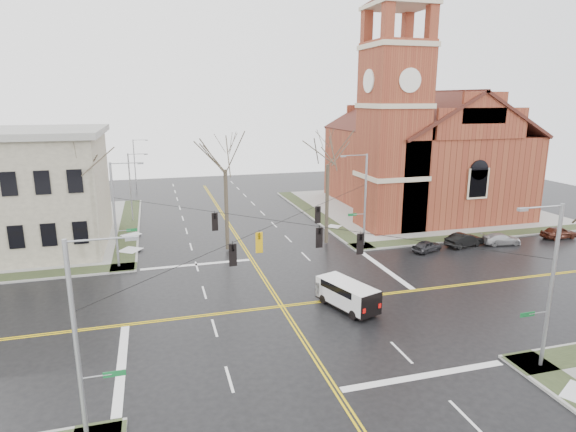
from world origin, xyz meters
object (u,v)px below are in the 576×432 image
object	(u,v)px
parked_car_c	(501,239)
tree_nw_near	(225,164)
church	(418,145)
signal_pole_se	(549,283)
parked_car_a	(427,246)
cargo_van	(345,293)
parked_car_b	(464,240)
streetlight_north_b	(136,163)
parked_car_d	(559,232)
signal_pole_sw	(81,341)
tree_ne	(328,159)
streetlight_north_a	(132,184)
tree_nw_far	(82,170)
signal_pole_ne	(364,197)
signal_pole_nw	(116,212)

from	to	relation	value
parked_car_c	tree_nw_near	world-z (taller)	tree_nw_near
church	signal_pole_se	world-z (taller)	church
parked_car_a	parked_car_c	world-z (taller)	parked_car_c
cargo_van	parked_car_a	distance (m)	15.65
signal_pole_se	parked_car_a	size ratio (longest dim) A/B	2.75
cargo_van	parked_car_b	bearing A→B (deg)	11.96
streetlight_north_b	parked_car_d	xyz separation A→B (m)	(42.94, -39.53, -3.83)
signal_pole_se	church	bearing A→B (deg)	69.67
church	signal_pole_sw	size ratio (longest dim) A/B	3.06
church	streetlight_north_b	size ratio (longest dim) A/B	3.44
parked_car_a	tree_ne	xyz separation A→B (m)	(-8.41, 4.94, 7.99)
streetlight_north_a	cargo_van	bearing A→B (deg)	-63.11
streetlight_north_b	streetlight_north_a	bearing A→B (deg)	-90.00
parked_car_b	tree_nw_far	size ratio (longest dim) A/B	0.35
signal_pole_ne	signal_pole_nw	xyz separation A→B (m)	(-22.64, 0.00, 0.00)
signal_pole_ne	parked_car_b	world-z (taller)	signal_pole_ne
signal_pole_sw	parked_car_a	distance (m)	34.46
signal_pole_ne	parked_car_d	bearing A→B (deg)	-8.22
cargo_van	tree_nw_far	bearing A→B (deg)	121.83
signal_pole_ne	streetlight_north_a	size ratio (longest dim) A/B	1.12
cargo_van	parked_car_b	size ratio (longest dim) A/B	1.28
signal_pole_sw	church	bearing A→B (deg)	45.16
parked_car_a	parked_car_b	xyz separation A→B (m)	(4.44, 0.48, 0.11)
signal_pole_ne	tree_nw_far	distance (m)	25.54
signal_pole_se	parked_car_a	bearing A→B (deg)	75.05
church	streetlight_north_b	xyz separation A→B (m)	(-35.42, 23.22, -3.97)
signal_pole_se	tree_nw_near	bearing A→B (deg)	117.25
cargo_van	tree_nw_far	distance (m)	24.52
signal_pole_nw	parked_car_a	size ratio (longest dim) A/B	2.75
signal_pole_se	tree_nw_near	world-z (taller)	tree_nw_near
tree_ne	signal_pole_ne	bearing A→B (deg)	-28.04
parked_car_c	tree_nw_far	world-z (taller)	tree_nw_far
church	signal_pole_se	bearing A→B (deg)	-110.33
signal_pole_se	tree_nw_far	xyz separation A→B (m)	(-25.24, 24.96, 3.38)
tree_nw_far	tree_ne	world-z (taller)	tree_ne
tree_ne	parked_car_d	bearing A→B (deg)	-11.04
parked_car_b	parked_car_d	size ratio (longest dim) A/B	1.08
streetlight_north_b	tree_nw_far	bearing A→B (deg)	-95.40
church	signal_pole_ne	world-z (taller)	church
signal_pole_nw	tree_nw_near	world-z (taller)	tree_nw_near
signal_pole_nw	cargo_van	xyz separation A→B (m)	(15.55, -12.85, -3.86)
parked_car_c	tree_ne	bearing A→B (deg)	81.50
signal_pole_ne	parked_car_c	size ratio (longest dim) A/B	2.31
cargo_van	parked_car_b	xyz separation A→B (m)	(16.81, 10.06, -0.42)
parked_car_b	parked_car_a	bearing A→B (deg)	84.91
signal_pole_sw	tree_nw_far	distance (m)	25.32
streetlight_north_b	signal_pole_sw	bearing A→B (deg)	-90.64
church	tree_nw_near	distance (m)	28.66
signal_pole_ne	tree_nw_far	bearing A→B (deg)	175.56
streetlight_north_b	signal_pole_nw	bearing A→B (deg)	-91.05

